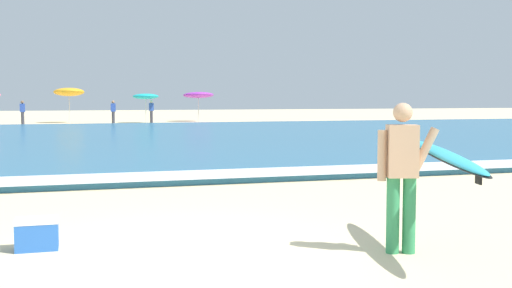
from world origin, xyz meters
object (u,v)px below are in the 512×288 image
at_px(beach_umbrella_3, 146,96).
at_px(beachgoer_near_row_right, 151,111).
at_px(beachgoer_near_row_mid, 113,112).
at_px(beach_umbrella_2, 69,92).
at_px(cooler_box, 37,234).
at_px(surfer_with_board, 422,164).
at_px(beach_umbrella_4, 198,95).
at_px(beachgoer_near_row_left, 23,112).

distance_m(beach_umbrella_3, beachgoer_near_row_right, 1.16).
bearing_deg(beachgoer_near_row_mid, beach_umbrella_2, 130.41).
relative_size(beachgoer_near_row_right, cooler_box, 3.23).
bearing_deg(beachgoer_near_row_right, beach_umbrella_2, 163.98).
relative_size(beach_umbrella_2, beachgoer_near_row_mid, 1.60).
bearing_deg(surfer_with_board, beach_umbrella_4, 82.66).
xyz_separation_m(beach_umbrella_3, beach_umbrella_4, (4.07, 1.80, 0.11)).
distance_m(beach_umbrella_2, beachgoer_near_row_left, 4.25).
relative_size(beach_umbrella_3, beachgoer_near_row_right, 1.31).
bearing_deg(beachgoer_near_row_left, cooler_box, -85.41).
relative_size(beachgoer_near_row_left, beachgoer_near_row_right, 1.00).
bearing_deg(cooler_box, beachgoer_near_row_left, 94.59).
bearing_deg(beach_umbrella_4, beach_umbrella_2, 178.93).
relative_size(beach_umbrella_4, cooler_box, 4.68).
height_order(beachgoer_near_row_left, cooler_box, beachgoer_near_row_left).
relative_size(beach_umbrella_4, beachgoer_near_row_right, 1.45).
xyz_separation_m(beach_umbrella_2, beach_umbrella_3, (5.12, -1.97, -0.31)).
distance_m(beach_umbrella_2, beach_umbrella_4, 9.19).
bearing_deg(beach_umbrella_2, beach_umbrella_3, -21.07).
bearing_deg(surfer_with_board, beach_umbrella_2, 96.09).
bearing_deg(beachgoer_near_row_right, cooler_box, -98.86).
bearing_deg(beachgoer_near_row_right, beachgoer_near_row_mid, -147.75).
bearing_deg(beach_umbrella_2, cooler_box, -90.12).
xyz_separation_m(beach_umbrella_2, beachgoer_near_row_right, (5.55, -1.59, -1.31)).
bearing_deg(beach_umbrella_3, cooler_box, -98.28).
distance_m(surfer_with_board, beachgoer_near_row_mid, 35.83).
bearing_deg(beach_umbrella_2, beachgoer_near_row_mid, -49.59).
relative_size(beach_umbrella_4, beachgoer_near_row_mid, 1.45).
distance_m(beach_umbrella_2, cooler_box, 37.74).
xyz_separation_m(beach_umbrella_2, cooler_box, (-0.08, -37.69, -1.97)).
distance_m(beach_umbrella_2, beach_umbrella_3, 5.49).
bearing_deg(surfer_with_board, beachgoer_near_row_mid, 92.16).
relative_size(beach_umbrella_2, beachgoer_near_row_left, 1.60).
relative_size(beach_umbrella_2, beachgoer_near_row_right, 1.60).
bearing_deg(beachgoer_near_row_mid, beachgoer_near_row_right, 32.25).
bearing_deg(cooler_box, surfer_with_board, -18.55).
relative_size(beach_umbrella_3, beach_umbrella_4, 0.90).
bearing_deg(beach_umbrella_2, beach_umbrella_4, -1.07).
bearing_deg(beachgoer_near_row_mid, beach_umbrella_4, 26.25).
distance_m(beach_umbrella_3, beachgoer_near_row_left, 8.11).
distance_m(beachgoer_near_row_right, cooler_box, 36.54).
height_order(beachgoer_near_row_left, beachgoer_near_row_mid, same).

